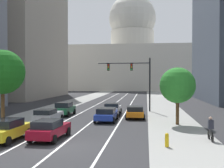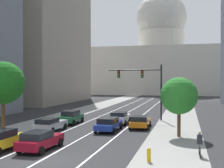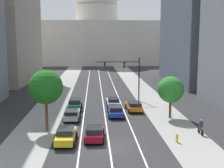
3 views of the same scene
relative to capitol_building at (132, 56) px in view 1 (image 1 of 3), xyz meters
name	(u,v)px [view 1 (image 1 of 3)]	position (x,y,z in m)	size (l,w,h in m)	color
ground_plane	(119,101)	(0.00, -56.71, -13.50)	(400.00, 400.00, 0.00)	#2B2B2D
sidewalk_left	(73,102)	(-8.19, -61.71, -13.49)	(4.96, 130.00, 0.01)	gray
sidewalk_right	(161,103)	(8.19, -61.71, -13.49)	(4.96, 130.00, 0.01)	gray
lane_stripe_left	(91,108)	(-2.85, -71.71, -13.49)	(0.16, 90.00, 0.01)	white
lane_stripe_center	(109,108)	(0.00, -71.71, -13.49)	(0.16, 90.00, 0.01)	white
lane_stripe_right	(128,108)	(2.85, -71.71, -13.49)	(0.16, 90.00, 0.01)	white
office_tower_far_left	(16,19)	(-25.26, -48.87, 5.22)	(17.64, 30.27, 37.36)	#9E9384
capitol_building	(132,56)	(0.00, 0.00, 0.00)	(49.92, 25.28, 39.06)	beige
car_orange	(135,112)	(4.29, -82.42, -12.77)	(2.20, 4.50, 1.37)	orange
car_yellow	(7,130)	(-4.28, -95.38, -12.69)	(2.08, 4.60, 1.55)	yellow
car_white	(113,109)	(1.43, -79.65, -12.73)	(2.05, 4.57, 1.45)	silver
car_green	(64,109)	(-4.28, -80.96, -12.67)	(1.96, 4.36, 1.59)	#14512D
car_blue	(106,114)	(1.43, -85.12, -12.75)	(2.11, 4.75, 1.40)	#1E389E
car_crimson	(50,129)	(-1.43, -94.62, -12.73)	(2.13, 4.54, 1.47)	maroon
car_silver	(48,115)	(-4.28, -86.77, -12.75)	(2.05, 4.44, 1.41)	#B2B5BA
traffic_signal_mast	(134,74)	(3.88, -75.49, -8.44)	(7.15, 0.39, 7.23)	black
fire_hydrant	(167,140)	(6.87, -95.94, -13.03)	(0.26, 0.35, 0.91)	yellow
cyclist	(211,129)	(10.08, -93.70, -12.65)	(0.36, 1.70, 1.72)	black
street_tree_far_right	(178,85)	(8.52, -86.53, -9.72)	(3.44, 3.44, 5.51)	#51381E
street_tree_near_left	(3,72)	(-6.83, -91.10, -8.51)	(3.86, 3.86, 6.94)	#51381E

